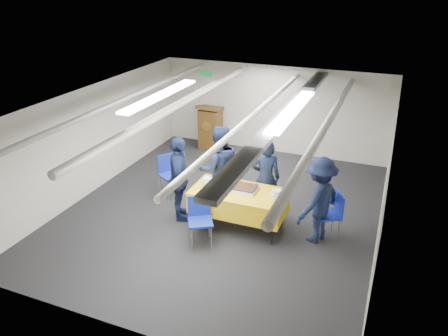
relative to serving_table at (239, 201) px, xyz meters
The scene contains 14 objects.
ground 0.90m from the serving_table, 137.36° to the left, with size 7.00×7.00×0.00m, color black.
room_shell 1.59m from the serving_table, 115.65° to the left, with size 6.00×7.00×2.30m.
serving_table is the anchor object (origin of this frame).
sheet_cake 0.27m from the serving_table, 43.31° to the left, with size 0.50×0.38×0.09m.
plate_stack_left 0.69m from the serving_table, behind, with size 0.20×0.20×0.18m.
plate_stack_right 0.79m from the serving_table, ahead, with size 0.21×0.21×0.18m.
podium 4.11m from the serving_table, 121.02° to the left, with size 0.62×0.53×1.25m.
chair_near 0.85m from the serving_table, 124.59° to the right, with size 0.57×0.57×0.87m.
chair_right 1.71m from the serving_table, 12.01° to the left, with size 0.57×0.57×0.87m.
chair_left 2.05m from the serving_table, 158.06° to the left, with size 0.58×0.58×0.87m.
sailor_a 0.78m from the serving_table, 66.06° to the left, with size 0.57×0.38×1.57m, color black.
sailor_b 0.87m from the serving_table, 140.22° to the left, with size 0.87×0.68×1.79m, color black.
sailor_c 1.21m from the serving_table, behind, with size 0.99×0.41×1.69m, color black.
sailor_d 1.46m from the serving_table, ahead, with size 1.03×0.59×1.60m, color black.
Camera 1 is at (2.93, -7.20, 4.48)m, focal length 35.00 mm.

